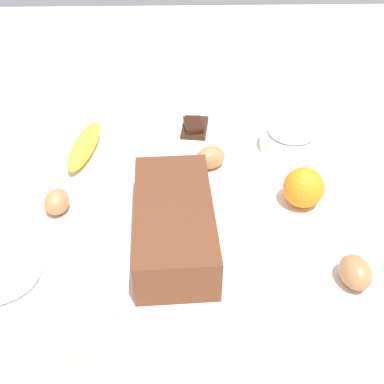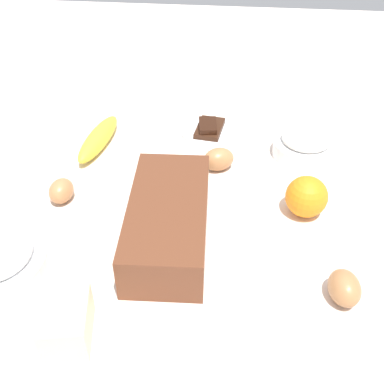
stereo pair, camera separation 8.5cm
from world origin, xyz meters
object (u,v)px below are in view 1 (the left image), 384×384
object	(u,v)px
sugar_bowl	(4,280)
chocolate_plate	(195,130)
orange_fruit	(304,187)
egg_loose	(56,203)
butter_block	(91,334)
egg_beside_bowl	(355,272)
loaf_pan	(174,222)
banana	(85,145)
flour_bowl	(291,137)
egg_near_butter	(210,158)

from	to	relation	value
sugar_bowl	chocolate_plate	distance (m)	0.55
orange_fruit	chocolate_plate	xyz separation A→B (m)	(-0.25, -0.19, -0.03)
sugar_bowl	egg_loose	world-z (taller)	sugar_bowl
butter_block	egg_beside_bowl	bearing A→B (deg)	105.08
butter_block	egg_beside_bowl	xyz separation A→B (m)	(-0.11, 0.39, -0.01)
egg_beside_bowl	chocolate_plate	size ratio (longest dim) A/B	0.49
loaf_pan	egg_loose	size ratio (longest dim) A/B	5.02
banana	orange_fruit	world-z (taller)	orange_fruit
chocolate_plate	sugar_bowl	bearing A→B (deg)	-33.10
banana	chocolate_plate	size ratio (longest dim) A/B	1.46
sugar_bowl	chocolate_plate	bearing A→B (deg)	146.90
orange_fruit	butter_block	xyz separation A→B (m)	(0.30, -0.35, -0.01)
loaf_pan	flour_bowl	distance (m)	0.38
butter_block	egg_loose	size ratio (longest dim) A/B	1.58
loaf_pan	flour_bowl	size ratio (longest dim) A/B	2.11
loaf_pan	egg_near_butter	xyz separation A→B (m)	(-0.21, 0.07, -0.02)
egg_beside_bowl	chocolate_plate	bearing A→B (deg)	-152.28
sugar_bowl	egg_beside_bowl	xyz separation A→B (m)	(-0.01, 0.54, -0.01)
loaf_pan	egg_beside_bowl	distance (m)	0.30
flour_bowl	chocolate_plate	distance (m)	0.22
egg_near_butter	butter_block	bearing A→B (deg)	-23.69
chocolate_plate	flour_bowl	bearing A→B (deg)	73.06
egg_beside_bowl	chocolate_plate	world-z (taller)	egg_beside_bowl
banana	orange_fruit	xyz separation A→B (m)	(0.18, 0.43, 0.02)
loaf_pan	banana	xyz separation A→B (m)	(-0.27, -0.19, -0.02)
egg_near_butter	egg_loose	xyz separation A→B (m)	(0.14, -0.29, -0.00)
flour_bowl	orange_fruit	bearing A→B (deg)	-4.52
flour_bowl	butter_block	world-z (taller)	flour_bowl
egg_loose	sugar_bowl	bearing A→B (deg)	-11.40
loaf_pan	banana	size ratio (longest dim) A/B	1.50
orange_fruit	egg_loose	distance (m)	0.46
loaf_pan	egg_beside_bowl	size ratio (longest dim) A/B	4.46
egg_beside_bowl	loaf_pan	bearing A→B (deg)	-110.25
orange_fruit	butter_block	world-z (taller)	orange_fruit
egg_loose	chocolate_plate	distance (m)	0.38
flour_bowl	chocolate_plate	xyz separation A→B (m)	(-0.06, -0.21, -0.02)
banana	egg_beside_bowl	bearing A→B (deg)	51.76
sugar_bowl	flour_bowl	bearing A→B (deg)	127.89
loaf_pan	orange_fruit	bearing A→B (deg)	108.02
egg_loose	egg_beside_bowl	bearing A→B (deg)	70.09
banana	butter_block	xyz separation A→B (m)	(0.48, 0.08, 0.01)
flour_bowl	egg_near_butter	size ratio (longest dim) A/B	2.09
loaf_pan	chocolate_plate	distance (m)	0.35
butter_block	egg_beside_bowl	distance (m)	0.41
sugar_bowl	butter_block	distance (m)	0.17
egg_loose	orange_fruit	bearing A→B (deg)	91.80
sugar_bowl	orange_fruit	distance (m)	0.54
sugar_bowl	egg_loose	bearing A→B (deg)	168.60
egg_loose	loaf_pan	bearing A→B (deg)	70.53
egg_loose	chocolate_plate	bearing A→B (deg)	135.80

